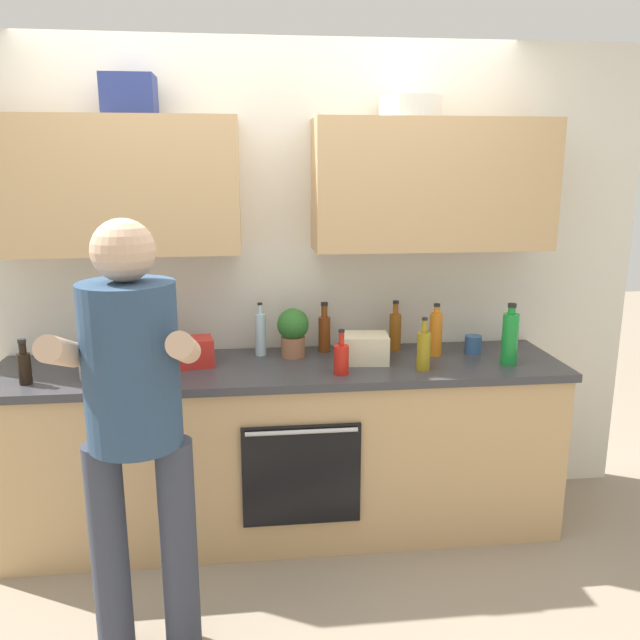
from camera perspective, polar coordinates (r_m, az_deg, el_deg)
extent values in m
plane|color=gray|center=(3.60, -3.24, -17.79)|extent=(12.00, 12.00, 0.00)
cube|color=silver|center=(3.49, -3.86, 3.26)|extent=(4.00, 0.06, 2.50)
cube|color=tan|center=(3.31, -17.94, 11.23)|extent=(1.22, 0.32, 0.65)
cube|color=tan|center=(3.38, 9.97, 11.70)|extent=(1.22, 0.32, 0.65)
cylinder|color=silver|center=(3.36, 8.01, 18.17)|extent=(0.31, 0.31, 0.10)
cube|color=navy|center=(3.30, -16.54, 18.58)|extent=(0.24, 0.20, 0.18)
cube|color=tan|center=(3.40, -3.34, -11.58)|extent=(2.80, 0.60, 0.86)
cube|color=#38383D|center=(3.23, -3.44, -4.33)|extent=(2.84, 0.64, 0.04)
cube|color=black|center=(3.11, -1.63, -13.61)|extent=(0.56, 0.02, 0.50)
cylinder|color=silver|center=(3.00, -1.62, -9.89)|extent=(0.52, 0.02, 0.02)
cylinder|color=#383D4C|center=(2.72, -18.16, -18.95)|extent=(0.14, 0.14, 0.88)
cylinder|color=#383D4C|center=(2.68, -12.39, -19.09)|extent=(0.14, 0.14, 0.88)
cylinder|color=navy|center=(2.39, -16.39, -3.85)|extent=(0.34, 0.34, 0.60)
sphere|color=#D8AD8C|center=(2.30, -17.06, 5.92)|extent=(0.22, 0.22, 0.22)
cylinder|color=#D8AD8C|center=(2.29, -21.95, -2.65)|extent=(0.09, 0.31, 0.19)
cylinder|color=#D8AD8C|center=(2.22, -11.96, -2.46)|extent=(0.09, 0.31, 0.19)
cylinder|color=orange|center=(3.41, 10.22, -1.27)|extent=(0.07, 0.07, 0.23)
cylinder|color=orange|center=(3.38, 10.31, 0.88)|extent=(0.03, 0.03, 0.04)
cylinder|color=black|center=(3.37, 10.33, 1.31)|extent=(0.03, 0.03, 0.01)
cylinder|color=brown|center=(3.43, 0.39, -1.28)|extent=(0.06, 0.06, 0.19)
cylinder|color=brown|center=(3.40, 0.39, 0.76)|extent=(0.03, 0.03, 0.06)
cylinder|color=black|center=(3.39, 0.39, 1.42)|extent=(0.04, 0.04, 0.02)
cylinder|color=#198C33|center=(3.34, 16.47, -1.64)|extent=(0.08, 0.08, 0.26)
cylinder|color=#198C33|center=(3.31, 16.64, 0.80)|extent=(0.04, 0.04, 0.03)
cylinder|color=black|center=(3.30, 16.67, 1.25)|extent=(0.04, 0.04, 0.02)
cylinder|color=black|center=(3.22, -24.70, -3.95)|extent=(0.06, 0.06, 0.14)
cylinder|color=black|center=(3.19, -24.87, -2.28)|extent=(0.03, 0.03, 0.05)
cylinder|color=black|center=(3.18, -24.93, -1.70)|extent=(0.04, 0.04, 0.02)
cylinder|color=olive|center=(3.16, 9.17, -2.77)|extent=(0.07, 0.07, 0.18)
cylinder|color=olive|center=(3.13, 9.25, -0.58)|extent=(0.02, 0.02, 0.06)
cylinder|color=black|center=(3.12, 9.28, 0.10)|extent=(0.03, 0.03, 0.01)
cylinder|color=#8C4C14|center=(3.48, 6.67, -1.08)|extent=(0.06, 0.06, 0.20)
cylinder|color=#8C4C14|center=(3.45, 6.73, 0.97)|extent=(0.03, 0.03, 0.06)
cylinder|color=black|center=(3.45, 6.75, 1.57)|extent=(0.03, 0.03, 0.01)
cylinder|color=red|center=(3.06, 1.90, -3.55)|extent=(0.07, 0.07, 0.14)
cylinder|color=red|center=(3.04, 1.92, -1.68)|extent=(0.03, 0.03, 0.07)
cylinder|color=black|center=(3.03, 1.92, -0.96)|extent=(0.03, 0.03, 0.01)
cylinder|color=silver|center=(3.37, -5.29, -1.32)|extent=(0.06, 0.06, 0.22)
cylinder|color=silver|center=(3.34, -5.34, 0.92)|extent=(0.02, 0.02, 0.05)
cylinder|color=black|center=(3.34, -5.35, 1.44)|extent=(0.02, 0.02, 0.01)
cylinder|color=#33598C|center=(3.51, 13.41, -2.10)|extent=(0.09, 0.09, 0.09)
cylinder|color=silver|center=(3.20, -18.15, -3.91)|extent=(0.27, 0.27, 0.09)
cube|color=brown|center=(3.38, -15.02, -1.77)|extent=(0.10, 0.14, 0.21)
cylinder|color=black|center=(3.33, -15.47, 0.40)|extent=(0.02, 0.02, 0.06)
cylinder|color=black|center=(3.37, -14.86, 0.57)|extent=(0.02, 0.02, 0.06)
cylinder|color=#9E6647|center=(3.35, -2.40, -2.36)|extent=(0.12, 0.12, 0.11)
sphere|color=#2D6B28|center=(3.32, -2.42, -0.39)|extent=(0.16, 0.16, 0.16)
cube|color=beige|center=(3.26, 4.01, -2.51)|extent=(0.25, 0.20, 0.14)
cube|color=red|center=(3.25, -11.21, -2.80)|extent=(0.22, 0.18, 0.14)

